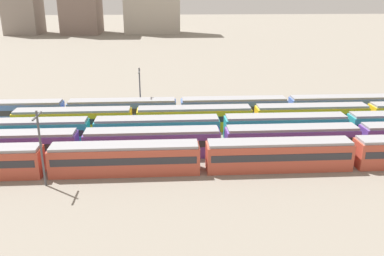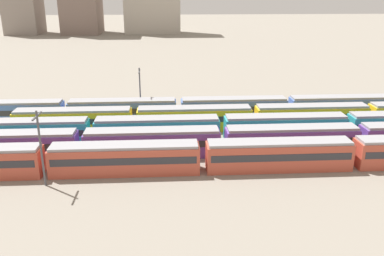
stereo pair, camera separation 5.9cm
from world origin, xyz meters
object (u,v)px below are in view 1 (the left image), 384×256
(train_track_0, at_px, (353,153))
(train_track_1, at_px, (291,139))
(train_track_4, at_px, (288,107))
(train_track_3, at_px, (253,117))
(catenary_pole_0, at_px, (41,145))
(catenary_pole_1, at_px, (140,89))
(train_track_2, at_px, (222,128))

(train_track_0, xyz_separation_m, train_track_1, (-6.32, 5.20, 0.00))
(train_track_1, bearing_deg, train_track_4, 75.69)
(train_track_1, xyz_separation_m, train_track_3, (-3.13, 10.40, 0.00))
(train_track_0, xyz_separation_m, train_track_4, (-2.34, 20.80, 0.00))
(catenary_pole_0, bearing_deg, catenary_pole_1, 70.40)
(train_track_1, relative_size, catenary_pole_0, 10.48)
(train_track_1, distance_m, train_track_3, 10.86)
(train_track_2, height_order, train_track_4, same)
(train_track_4, distance_m, catenary_pole_0, 42.29)
(train_track_0, height_order, catenary_pole_1, catenary_pole_1)
(train_track_3, bearing_deg, train_track_1, -73.27)
(train_track_1, bearing_deg, train_track_0, -39.46)
(train_track_4, distance_m, catenary_pole_1, 25.80)
(train_track_2, bearing_deg, train_track_0, -34.38)
(train_track_0, bearing_deg, train_track_4, 96.42)
(train_track_3, bearing_deg, train_track_0, -58.81)
(train_track_1, distance_m, catenary_pole_0, 32.12)
(train_track_2, xyz_separation_m, train_track_3, (5.76, 5.20, 0.00))
(train_track_4, bearing_deg, train_track_0, -83.58)
(train_track_0, bearing_deg, train_track_3, 121.19)
(train_track_3, bearing_deg, catenary_pole_0, -146.43)
(train_track_1, height_order, train_track_2, same)
(train_track_3, height_order, catenary_pole_0, catenary_pole_0)
(catenary_pole_0, bearing_deg, train_track_4, 34.12)
(train_track_1, xyz_separation_m, train_track_4, (3.98, 15.60, 0.00))
(catenary_pole_0, bearing_deg, train_track_2, 31.01)
(train_track_1, distance_m, train_track_4, 16.10)
(train_track_2, bearing_deg, train_track_4, 38.96)
(train_track_0, xyz_separation_m, catenary_pole_0, (-37.25, -2.86, 3.09))
(train_track_0, height_order, train_track_4, same)
(train_track_3, xyz_separation_m, catenary_pole_1, (-18.38, 8.02, 2.89))
(train_track_4, bearing_deg, catenary_pole_1, 173.69)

